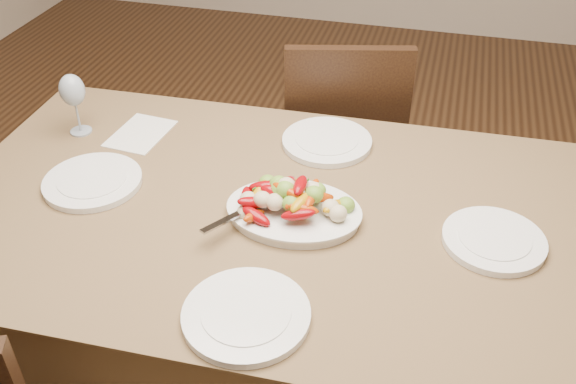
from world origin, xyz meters
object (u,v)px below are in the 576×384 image
Objects in this scene: plate_left at (93,182)px; chair_far at (341,143)px; dining_table at (288,313)px; plate_far at (327,142)px; plate_near at (246,315)px; serving_platter at (294,214)px; plate_right at (494,241)px; wine_glass at (75,103)px.

chair_far is at bearing 56.84° from plate_left.
dining_table is 0.67m from plate_left.
plate_near is (-0.02, -0.72, 0.00)m from plate_far.
serving_platter reaches higher than plate_left.
plate_near is at bearing -88.78° from dining_table.
plate_right is (1.06, 0.03, 0.00)m from plate_left.
plate_right is (0.52, -0.81, 0.29)m from chair_far.
plate_near is (0.55, -0.36, 0.00)m from plate_left.
wine_glass is (-1.23, 0.22, 0.09)m from plate_right.
plate_far is at bearing 80.45° from chair_far.
dining_table is 0.64m from plate_right.
dining_table is 0.82m from chair_far.
plate_far is 0.72m from plate_near.
serving_platter is 1.63× the size of wine_glass.
plate_right is 1.21× the size of wine_glass.
dining_table is 8.98× the size of wine_glass.
serving_platter is at bearing 0.04° from plate_left.
plate_left is 0.31m from wine_glass.
plate_right is 0.90× the size of plate_near.
chair_far is 0.88m from serving_platter.
serving_platter is 0.37m from plate_far.
plate_right is at bearing -35.05° from plate_far.
wine_glass is (-0.17, 0.24, 0.09)m from plate_left.
plate_right and plate_far have the same top height.
chair_far reaches higher than plate_left.
wine_glass is (-0.73, 0.60, 0.09)m from plate_near.
plate_near is at bearing -92.04° from serving_platter.
plate_right is 0.59m from plate_far.
plate_near is 1.34× the size of wine_glass.
plate_right is at bearing 1.37° from plate_left.
dining_table is at bearing 76.58° from chair_far.
dining_table is 6.89× the size of plate_left.
chair_far is 1.00m from plate_right.
plate_near is at bearing -142.90° from plate_right.
plate_right is at bearing 37.10° from plate_near.
chair_far is at bearing 39.42° from wine_glass.
chair_far is at bearing 90.58° from plate_near.
serving_platter reaches higher than plate_far.
serving_platter is 1.25× the size of plate_far.
plate_left is at bearing -178.63° from plate_right.
plate_far reaches higher than dining_table.
plate_far is (0.03, 0.34, 0.39)m from dining_table.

